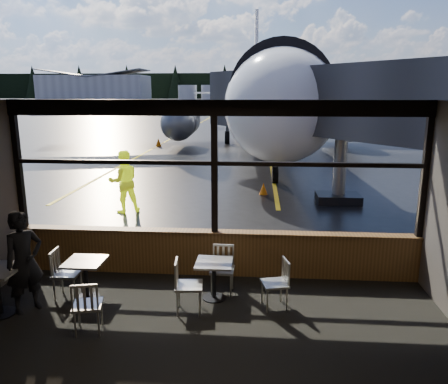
# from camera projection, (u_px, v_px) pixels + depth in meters

# --- Properties ---
(ground_plane) EXTENTS (520.00, 520.00, 0.00)m
(ground_plane) POSITION_uv_depth(u_px,v_px,m) (256.00, 104.00, 125.43)
(ground_plane) COLOR black
(ground_plane) RESTS_ON ground
(carpet_floor) EXTENTS (8.00, 6.00, 0.01)m
(carpet_floor) POSITION_uv_depth(u_px,v_px,m) (193.00, 363.00, 6.00)
(carpet_floor) COLOR black
(carpet_floor) RESTS_ON ground
(ceiling) EXTENTS (8.00, 6.00, 0.04)m
(ceiling) POSITION_uv_depth(u_px,v_px,m) (189.00, 105.00, 5.21)
(ceiling) COLOR #38332D
(ceiling) RESTS_ON ground
(window_sill) EXTENTS (8.00, 0.28, 0.90)m
(window_sill) POSITION_uv_depth(u_px,v_px,m) (215.00, 254.00, 8.82)
(window_sill) COLOR brown
(window_sill) RESTS_ON ground
(window_header) EXTENTS (8.00, 0.18, 0.30)m
(window_header) POSITION_uv_depth(u_px,v_px,m) (214.00, 108.00, 8.16)
(window_header) COLOR black
(window_header) RESTS_ON ground
(mullion_left) EXTENTS (0.12, 0.12, 2.60)m
(mullion_left) POSITION_uv_depth(u_px,v_px,m) (18.00, 166.00, 8.73)
(mullion_left) COLOR black
(mullion_left) RESTS_ON ground
(mullion_centre) EXTENTS (0.12, 0.12, 2.60)m
(mullion_centre) POSITION_uv_depth(u_px,v_px,m) (214.00, 168.00, 8.42)
(mullion_centre) COLOR black
(mullion_centre) RESTS_ON ground
(mullion_right) EXTENTS (0.12, 0.12, 2.60)m
(mullion_right) POSITION_uv_depth(u_px,v_px,m) (425.00, 171.00, 8.12)
(mullion_right) COLOR black
(mullion_right) RESTS_ON ground
(window_transom) EXTENTS (8.00, 0.10, 0.08)m
(window_transom) POSITION_uv_depth(u_px,v_px,m) (214.00, 163.00, 8.40)
(window_transom) COLOR black
(window_transom) RESTS_ON ground
(airliner) EXTENTS (32.80, 38.84, 11.51)m
(airliner) POSITION_uv_depth(u_px,v_px,m) (263.00, 58.00, 28.79)
(airliner) COLOR white
(airliner) RESTS_ON ground_plane
(jet_bridge) EXTENTS (8.56, 10.47, 4.57)m
(jet_bridge) POSITION_uv_depth(u_px,v_px,m) (348.00, 136.00, 13.46)
(jet_bridge) COLOR #272729
(jet_bridge) RESTS_ON ground_plane
(cafe_table_near) EXTENTS (0.64, 0.64, 0.71)m
(cafe_table_near) POSITION_uv_depth(u_px,v_px,m) (214.00, 280.00, 7.80)
(cafe_table_near) COLOR #A29C95
(cafe_table_near) RESTS_ON carpet_floor
(cafe_table_mid) EXTENTS (0.66, 0.66, 0.73)m
(cafe_table_mid) POSITION_uv_depth(u_px,v_px,m) (86.00, 280.00, 7.80)
(cafe_table_mid) COLOR gray
(cafe_table_mid) RESTS_ON carpet_floor
(chair_near_e) EXTENTS (0.58, 0.58, 0.88)m
(chair_near_e) POSITION_uv_depth(u_px,v_px,m) (275.00, 284.00, 7.45)
(chair_near_e) COLOR beige
(chair_near_e) RESTS_ON carpet_floor
(chair_near_w) EXTENTS (0.56, 0.56, 0.94)m
(chair_near_w) POSITION_uv_depth(u_px,v_px,m) (189.00, 286.00, 7.30)
(chair_near_w) COLOR #B4AEA2
(chair_near_w) RESTS_ON carpet_floor
(chair_near_n) EXTENTS (0.50, 0.50, 0.90)m
(chair_near_n) POSITION_uv_depth(u_px,v_px,m) (222.00, 270.00, 7.99)
(chair_near_n) COLOR #ADA99C
(chair_near_n) RESTS_ON carpet_floor
(chair_mid_s) EXTENTS (0.58, 0.58, 0.89)m
(chair_mid_s) POSITION_uv_depth(u_px,v_px,m) (88.00, 306.00, 6.69)
(chair_mid_s) COLOR #B3AEA2
(chair_mid_s) RESTS_ON carpet_floor
(chair_mid_w) EXTENTS (0.53, 0.53, 0.93)m
(chair_mid_w) POSITION_uv_depth(u_px,v_px,m) (67.00, 274.00, 7.80)
(chair_mid_w) COLOR #ADA79C
(chair_mid_w) RESTS_ON carpet_floor
(passenger) EXTENTS (0.72, 0.76, 1.75)m
(passenger) POSITION_uv_depth(u_px,v_px,m) (24.00, 262.00, 7.27)
(passenger) COLOR black
(passenger) RESTS_ON carpet_floor
(ground_crew) EXTENTS (1.16, 1.08, 1.91)m
(ground_crew) POSITION_uv_depth(u_px,v_px,m) (124.00, 182.00, 13.33)
(ground_crew) COLOR #BFF219
(ground_crew) RESTS_ON ground_plane
(cone_nose) EXTENTS (0.31, 0.31, 0.43)m
(cone_nose) POSITION_uv_depth(u_px,v_px,m) (263.00, 189.00, 15.74)
(cone_nose) COLOR orange
(cone_nose) RESTS_ON ground_plane
(cone_wing) EXTENTS (0.38, 0.38, 0.53)m
(cone_wing) POSITION_uv_depth(u_px,v_px,m) (158.00, 142.00, 29.50)
(cone_wing) COLOR #FF5408
(cone_wing) RESTS_ON ground_plane
(hangar_left) EXTENTS (45.00, 18.00, 11.00)m
(hangar_left) POSITION_uv_depth(u_px,v_px,m) (95.00, 86.00, 187.83)
(hangar_left) COLOR silver
(hangar_left) RESTS_ON ground_plane
(hangar_mid) EXTENTS (38.00, 15.00, 10.00)m
(hangar_mid) POSITION_uv_depth(u_px,v_px,m) (258.00, 87.00, 187.41)
(hangar_mid) COLOR silver
(hangar_mid) RESTS_ON ground_plane
(hangar_right) EXTENTS (50.00, 20.00, 12.00)m
(hangar_right) POSITION_uv_depth(u_px,v_px,m) (407.00, 85.00, 175.76)
(hangar_right) COLOR silver
(hangar_right) RESTS_ON ground_plane
(fuel_tank_a) EXTENTS (8.00, 8.00, 6.00)m
(fuel_tank_a) POSITION_uv_depth(u_px,v_px,m) (187.00, 92.00, 187.26)
(fuel_tank_a) COLOR silver
(fuel_tank_a) RESTS_ON ground_plane
(fuel_tank_b) EXTENTS (8.00, 8.00, 6.00)m
(fuel_tank_b) POSITION_uv_depth(u_px,v_px,m) (211.00, 92.00, 186.49)
(fuel_tank_b) COLOR silver
(fuel_tank_b) RESTS_ON ground_plane
(fuel_tank_c) EXTENTS (8.00, 8.00, 6.00)m
(fuel_tank_c) POSITION_uv_depth(u_px,v_px,m) (234.00, 92.00, 185.72)
(fuel_tank_c) COLOR silver
(fuel_tank_c) RESTS_ON ground_plane
(treeline) EXTENTS (360.00, 3.00, 12.00)m
(treeline) POSITION_uv_depth(u_px,v_px,m) (258.00, 86.00, 211.46)
(treeline) COLOR black
(treeline) RESTS_ON ground_plane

